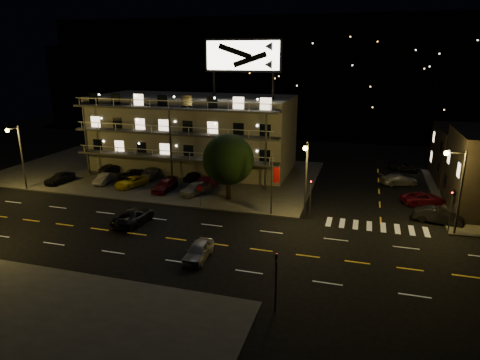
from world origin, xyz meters
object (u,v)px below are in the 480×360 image
(tree, at_px, (228,161))
(side_car_0, at_px, (438,216))
(lot_car_4, at_px, (195,188))
(road_car_west, at_px, (133,217))
(lot_car_7, at_px, (152,172))
(road_car_east, at_px, (198,251))
(lot_car_2, at_px, (131,182))

(tree, relative_size, side_car_0, 1.64)
(lot_car_4, height_order, side_car_0, lot_car_4)
(tree, xyz_separation_m, road_car_west, (-6.80, -9.45, -3.91))
(tree, relative_size, lot_car_4, 1.76)
(road_car_west, bearing_deg, lot_car_7, -67.41)
(road_car_west, bearing_deg, side_car_0, -161.93)
(lot_car_4, xyz_separation_m, road_car_east, (6.50, -15.33, -0.18))
(side_car_0, relative_size, road_car_west, 0.88)
(tree, xyz_separation_m, lot_car_4, (-4.29, 0.58, -3.75))
(lot_car_2, distance_m, lot_car_4, 8.82)
(tree, relative_size, lot_car_7, 1.56)
(tree, bearing_deg, side_car_0, -1.88)
(side_car_0, bearing_deg, road_car_east, 137.65)
(tree, bearing_deg, road_car_east, -81.46)
(lot_car_7, bearing_deg, tree, 149.41)
(side_car_0, bearing_deg, road_car_west, 119.37)
(tree, relative_size, road_car_west, 1.45)
(side_car_0, distance_m, road_car_east, 24.44)
(lot_car_7, height_order, road_car_east, lot_car_7)
(lot_car_4, distance_m, road_car_west, 10.34)
(lot_car_2, bearing_deg, road_car_west, -34.48)
(lot_car_4, xyz_separation_m, side_car_0, (26.52, -1.31, -0.12))
(tree, bearing_deg, lot_car_4, 172.31)
(tree, distance_m, lot_car_7, 14.38)
(lot_car_7, distance_m, side_car_0, 35.48)
(lot_car_2, height_order, road_car_west, road_car_west)
(lot_car_4, bearing_deg, lot_car_7, 169.35)
(lot_car_4, relative_size, road_car_east, 1.04)
(side_car_0, xyz_separation_m, road_car_west, (-29.03, -8.72, -0.03))
(side_car_0, bearing_deg, lot_car_4, 99.82)
(tree, xyz_separation_m, lot_car_2, (-13.10, 1.00, -3.87))
(lot_car_4, relative_size, side_car_0, 0.93)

